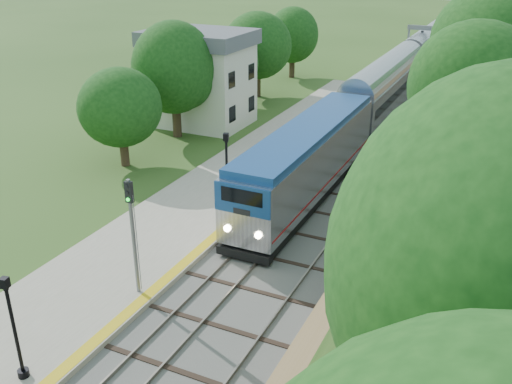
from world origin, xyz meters
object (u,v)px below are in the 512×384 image
at_px(lamppost_mid, 15,334).
at_px(signal_farside, 413,155).
at_px(signal_gantry, 445,40).
at_px(train, 439,43).
at_px(signal_platform, 132,225).
at_px(lamppost_far, 227,176).
at_px(station_building, 200,77).

distance_m(lamppost_mid, signal_farside, 22.07).
distance_m(signal_gantry, train, 14.50).
xyz_separation_m(train, lamppost_mid, (-3.37, -69.89, -0.03)).
bearing_deg(signal_platform, signal_gantry, 83.82).
bearing_deg(lamppost_far, signal_platform, -87.36).
relative_size(lamppost_far, signal_platform, 0.85).
bearing_deg(lamppost_mid, signal_farside, 64.23).
height_order(lamppost_mid, signal_farside, signal_farside).
xyz_separation_m(signal_gantry, lamppost_far, (-5.80, -40.25, -2.38)).
bearing_deg(train, signal_gantry, -80.03).
distance_m(signal_gantry, lamppost_far, 40.74).
distance_m(station_building, signal_farside, 23.01).
bearing_deg(lamppost_mid, signal_gantry, 84.03).
xyz_separation_m(train, signal_platform, (-2.90, -63.63, 1.45)).
xyz_separation_m(signal_gantry, train, (-2.47, 14.06, -2.56)).
bearing_deg(signal_farside, signal_platform, -123.86).
xyz_separation_m(lamppost_mid, signal_platform, (0.47, 6.26, 1.48)).
height_order(train, signal_platform, signal_platform).
relative_size(train, lamppost_mid, 29.02).
bearing_deg(signal_platform, train, 87.39).
bearing_deg(train, signal_farside, -82.94).
bearing_deg(lamppost_mid, signal_platform, 85.69).
relative_size(station_building, lamppost_far, 1.87).
xyz_separation_m(station_building, train, (14.00, 39.05, -1.83)).
height_order(signal_gantry, train, signal_gantry).
bearing_deg(signal_farside, lamppost_far, -155.98).
relative_size(lamppost_mid, signal_farside, 0.69).
height_order(station_building, train, station_building).
bearing_deg(train, lamppost_far, -93.51).
xyz_separation_m(signal_gantry, signal_farside, (3.73, -36.01, -1.01)).
bearing_deg(train, station_building, -109.72).
bearing_deg(signal_platform, lamppost_mid, -94.31).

